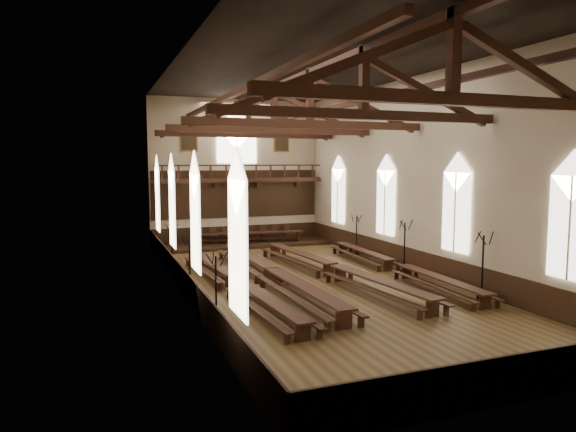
% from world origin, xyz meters
% --- Properties ---
extents(ground, '(26.00, 26.00, 0.00)m').
position_xyz_m(ground, '(0.00, 0.00, 0.00)').
color(ground, brown).
rests_on(ground, ground).
extents(room_walls, '(26.00, 26.00, 26.00)m').
position_xyz_m(room_walls, '(0.00, 0.00, 6.46)').
color(room_walls, beige).
rests_on(room_walls, ground).
extents(wainscot_band, '(12.00, 26.00, 1.20)m').
position_xyz_m(wainscot_band, '(0.00, 0.00, 0.60)').
color(wainscot_band, black).
rests_on(wainscot_band, ground).
extents(side_windows, '(11.85, 19.80, 4.50)m').
position_xyz_m(side_windows, '(-0.00, -0.00, 3.74)').
color(side_windows, white).
rests_on(side_windows, room_walls).
extents(end_window, '(2.80, 0.12, 3.80)m').
position_xyz_m(end_window, '(0.00, 12.90, 7.22)').
color(end_window, white).
rests_on(end_window, room_walls).
extents(minstrels_gallery, '(11.80, 1.24, 3.70)m').
position_xyz_m(minstrels_gallery, '(0.00, 12.66, 3.91)').
color(minstrels_gallery, '#3C2013').
rests_on(minstrels_gallery, room_walls).
extents(portraits, '(7.75, 0.09, 1.45)m').
position_xyz_m(portraits, '(0.00, 12.90, 7.10)').
color(portraits, brown).
rests_on(portraits, room_walls).
extents(roof_trusses, '(11.70, 25.70, 2.80)m').
position_xyz_m(roof_trusses, '(0.00, -0.00, 8.22)').
color(roof_trusses, '#3C2013').
rests_on(roof_trusses, room_walls).
extents(refectory_row_a, '(1.79, 13.94, 0.69)m').
position_xyz_m(refectory_row_a, '(-3.76, -0.72, 0.51)').
color(refectory_row_a, '#3C2013').
rests_on(refectory_row_a, ground).
extents(refectory_row_b, '(1.73, 14.71, 0.78)m').
position_xyz_m(refectory_row_b, '(-1.75, 0.25, 0.57)').
color(refectory_row_b, '#3C2013').
rests_on(refectory_row_b, ground).
extents(refectory_row_c, '(2.19, 14.55, 0.75)m').
position_xyz_m(refectory_row_c, '(1.37, 0.20, 0.55)').
color(refectory_row_c, '#3C2013').
rests_on(refectory_row_c, ground).
extents(refectory_row_d, '(1.57, 13.66, 0.67)m').
position_xyz_m(refectory_row_d, '(4.81, -0.05, 0.49)').
color(refectory_row_d, '#3C2013').
rests_on(refectory_row_d, ground).
extents(dais, '(11.40, 3.09, 0.21)m').
position_xyz_m(dais, '(0.36, 11.40, 0.10)').
color(dais, black).
rests_on(dais, ground).
extents(high_table, '(7.58, 1.74, 0.71)m').
position_xyz_m(high_table, '(0.36, 11.40, 0.80)').
color(high_table, '#3C2013').
rests_on(high_table, dais).
extents(high_chairs, '(6.82, 0.53, 1.08)m').
position_xyz_m(high_chairs, '(0.36, 12.15, 0.79)').
color(high_chairs, '#3C2013').
rests_on(high_chairs, dais).
extents(candelabrum_left_near, '(0.79, 0.73, 2.59)m').
position_xyz_m(candelabrum_left_near, '(-5.55, -4.76, 0.79)').
color(candelabrum_left_near, black).
rests_on(candelabrum_left_near, ground).
extents(candelabrum_left_mid, '(0.74, 0.68, 2.43)m').
position_xyz_m(candelabrum_left_mid, '(-5.55, 0.45, 0.74)').
color(candelabrum_left_mid, black).
rests_on(candelabrum_left_mid, ground).
extents(candelabrum_left_far, '(0.70, 0.69, 2.36)m').
position_xyz_m(candelabrum_left_far, '(-5.55, 6.01, 0.72)').
color(candelabrum_left_far, black).
rests_on(candelabrum_left_far, ground).
extents(candelabrum_right_near, '(0.86, 0.80, 2.83)m').
position_xyz_m(candelabrum_right_near, '(5.55, -5.24, 0.86)').
color(candelabrum_right_near, black).
rests_on(candelabrum_right_near, ground).
extents(candelabrum_right_mid, '(0.82, 0.78, 2.71)m').
position_xyz_m(candelabrum_right_mid, '(5.55, 0.48, 0.82)').
color(candelabrum_right_mid, black).
rests_on(candelabrum_right_mid, ground).
extents(candelabrum_right_far, '(0.74, 0.72, 2.48)m').
position_xyz_m(candelabrum_right_far, '(5.55, 5.68, 0.75)').
color(candelabrum_right_far, black).
rests_on(candelabrum_right_far, ground).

